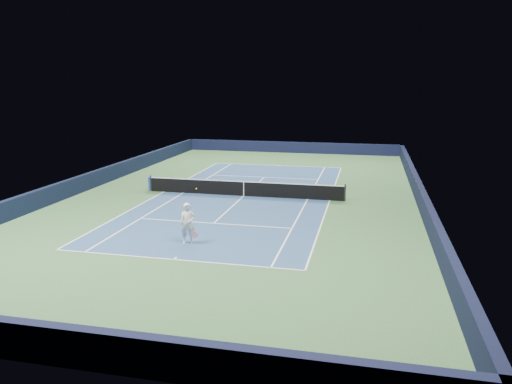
# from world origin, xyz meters

# --- Properties ---
(ground) EXTENTS (40.00, 40.00, 0.00)m
(ground) POSITION_xyz_m (0.00, 0.00, 0.00)
(ground) COLOR #325931
(ground) RESTS_ON ground
(wall_far) EXTENTS (22.00, 0.35, 1.10)m
(wall_far) POSITION_xyz_m (0.00, 19.82, 0.55)
(wall_far) COLOR black
(wall_far) RESTS_ON ground
(wall_near) EXTENTS (22.00, 0.35, 1.10)m
(wall_near) POSITION_xyz_m (0.00, -19.82, 0.55)
(wall_near) COLOR black
(wall_near) RESTS_ON ground
(wall_right) EXTENTS (0.35, 40.00, 1.10)m
(wall_right) POSITION_xyz_m (10.82, 0.00, 0.55)
(wall_right) COLOR black
(wall_right) RESTS_ON ground
(wall_left) EXTENTS (0.35, 40.00, 1.10)m
(wall_left) POSITION_xyz_m (-10.82, 0.00, 0.55)
(wall_left) COLOR black
(wall_left) RESTS_ON ground
(court_surface) EXTENTS (10.97, 23.77, 0.01)m
(court_surface) POSITION_xyz_m (0.00, 0.00, 0.00)
(court_surface) COLOR navy
(court_surface) RESTS_ON ground
(baseline_far) EXTENTS (10.97, 0.08, 0.00)m
(baseline_far) POSITION_xyz_m (0.00, 11.88, 0.01)
(baseline_far) COLOR white
(baseline_far) RESTS_ON ground
(baseline_near) EXTENTS (10.97, 0.08, 0.00)m
(baseline_near) POSITION_xyz_m (0.00, -11.88, 0.01)
(baseline_near) COLOR white
(baseline_near) RESTS_ON ground
(sideline_doubles_right) EXTENTS (0.08, 23.77, 0.00)m
(sideline_doubles_right) POSITION_xyz_m (5.49, 0.00, 0.01)
(sideline_doubles_right) COLOR white
(sideline_doubles_right) RESTS_ON ground
(sideline_doubles_left) EXTENTS (0.08, 23.77, 0.00)m
(sideline_doubles_left) POSITION_xyz_m (-5.49, 0.00, 0.01)
(sideline_doubles_left) COLOR white
(sideline_doubles_left) RESTS_ON ground
(sideline_singles_right) EXTENTS (0.08, 23.77, 0.00)m
(sideline_singles_right) POSITION_xyz_m (4.12, 0.00, 0.01)
(sideline_singles_right) COLOR white
(sideline_singles_right) RESTS_ON ground
(sideline_singles_left) EXTENTS (0.08, 23.77, 0.00)m
(sideline_singles_left) POSITION_xyz_m (-4.12, 0.00, 0.01)
(sideline_singles_left) COLOR white
(sideline_singles_left) RESTS_ON ground
(service_line_far) EXTENTS (8.23, 0.08, 0.00)m
(service_line_far) POSITION_xyz_m (0.00, 6.40, 0.01)
(service_line_far) COLOR white
(service_line_far) RESTS_ON ground
(service_line_near) EXTENTS (8.23, 0.08, 0.00)m
(service_line_near) POSITION_xyz_m (0.00, -6.40, 0.01)
(service_line_near) COLOR white
(service_line_near) RESTS_ON ground
(center_service_line) EXTENTS (0.08, 12.80, 0.00)m
(center_service_line) POSITION_xyz_m (0.00, 0.00, 0.01)
(center_service_line) COLOR white
(center_service_line) RESTS_ON ground
(center_mark_far) EXTENTS (0.08, 0.30, 0.00)m
(center_mark_far) POSITION_xyz_m (0.00, 11.73, 0.01)
(center_mark_far) COLOR white
(center_mark_far) RESTS_ON ground
(center_mark_near) EXTENTS (0.08, 0.30, 0.00)m
(center_mark_near) POSITION_xyz_m (0.00, -11.73, 0.01)
(center_mark_near) COLOR white
(center_mark_near) RESTS_ON ground
(tennis_net) EXTENTS (12.90, 0.10, 1.07)m
(tennis_net) POSITION_xyz_m (0.00, 0.00, 0.50)
(tennis_net) COLOR black
(tennis_net) RESTS_ON ground
(sponsor_cube) EXTENTS (0.63, 0.56, 0.91)m
(sponsor_cube) POSITION_xyz_m (-6.40, 0.39, 0.45)
(sponsor_cube) COLOR blue
(sponsor_cube) RESTS_ON ground
(tennis_player) EXTENTS (0.89, 1.36, 2.38)m
(tennis_player) POSITION_xyz_m (-0.15, -9.74, 0.94)
(tennis_player) COLOR white
(tennis_player) RESTS_ON ground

